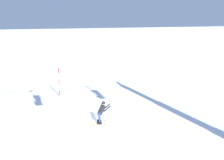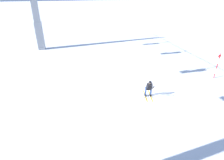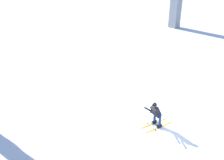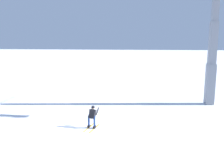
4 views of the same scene
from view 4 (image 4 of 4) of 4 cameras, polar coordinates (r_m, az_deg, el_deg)
The scene contains 3 objects.
ground_plane at distance 16.85m, azimuth -8.53°, elevation -11.04°, with size 260.00×260.00×0.00m, color white.
skier_carving_main at distance 16.24m, azimuth -4.79°, elevation -8.51°, with size 1.82×0.94×1.64m.
lift_tower_near at distance 23.21m, azimuth 23.23°, elevation 6.55°, with size 0.77×2.95×11.92m.
Camera 4 is at (15.18, 4.28, 5.93)m, focal length 37.59 mm.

